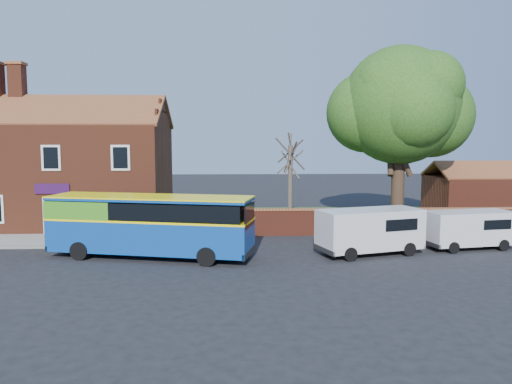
{
  "coord_description": "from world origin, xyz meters",
  "views": [
    {
      "loc": [
        3.67,
        -22.02,
        5.65
      ],
      "look_at": [
        4.83,
        5.0,
        2.81
      ],
      "focal_mm": 35.0,
      "sensor_mm": 36.0,
      "label": 1
    }
  ],
  "objects_px": {
    "bus": "(144,222)",
    "van_near": "(370,229)",
    "van_far": "(469,228)",
    "large_tree": "(400,110)"
  },
  "relations": [
    {
      "from": "bus",
      "to": "large_tree",
      "type": "bearing_deg",
      "value": 41.81
    },
    {
      "from": "bus",
      "to": "van_near",
      "type": "relative_size",
      "value": 1.84
    },
    {
      "from": "van_near",
      "to": "van_far",
      "type": "bearing_deg",
      "value": -5.81
    },
    {
      "from": "bus",
      "to": "van_far",
      "type": "relative_size",
      "value": 2.14
    },
    {
      "from": "van_far",
      "to": "bus",
      "type": "bearing_deg",
      "value": 174.37
    },
    {
      "from": "bus",
      "to": "large_tree",
      "type": "height_order",
      "value": "large_tree"
    },
    {
      "from": "van_far",
      "to": "van_near",
      "type": "bearing_deg",
      "value": -178.85
    },
    {
      "from": "van_near",
      "to": "large_tree",
      "type": "height_order",
      "value": "large_tree"
    },
    {
      "from": "van_near",
      "to": "large_tree",
      "type": "bearing_deg",
      "value": 46.78
    },
    {
      "from": "bus",
      "to": "van_near",
      "type": "bearing_deg",
      "value": 14.0
    }
  ]
}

